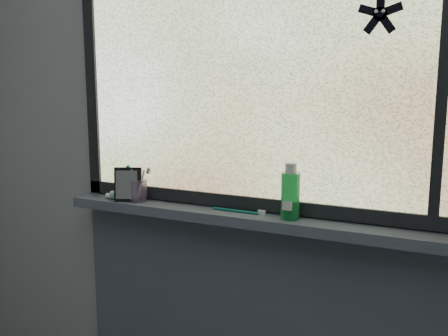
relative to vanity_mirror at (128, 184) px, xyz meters
name	(u,v)px	position (x,y,z in m)	size (l,w,h in m)	color
wall_back	(265,151)	(0.56, 0.10, 0.16)	(3.00, 0.01, 2.50)	#9EA3A8
windowsill	(257,220)	(0.56, 0.02, -0.09)	(1.62, 0.14, 0.04)	#4B5464
window_pane	(263,75)	(0.56, 0.07, 0.44)	(1.50, 0.01, 1.00)	silver
frame_bottom	(261,204)	(0.56, 0.07, -0.04)	(1.60, 0.03, 0.05)	black
frame_left	(93,76)	(-0.22, 0.07, 0.44)	(0.05, 0.03, 1.10)	black
frame_mullion	(444,74)	(1.16, 0.07, 0.44)	(0.04, 0.03, 1.00)	black
starfish_sticker	(380,14)	(0.96, 0.06, 0.63)	(0.15, 0.02, 0.15)	black
vanity_mirror	(128,184)	(0.00, 0.00, 0.00)	(0.11, 0.06, 0.14)	black
toothpaste_tube	(122,196)	(-0.03, 0.00, -0.05)	(0.19, 0.04, 0.03)	silver
toothbrush_cup	(139,191)	(0.04, 0.02, -0.03)	(0.07, 0.07, 0.09)	#B592C2
toothbrush_lying	(235,210)	(0.47, 0.02, -0.06)	(0.23, 0.02, 0.02)	#0B665B
mouthwash_bottle	(290,191)	(0.69, 0.02, 0.03)	(0.07, 0.07, 0.17)	green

